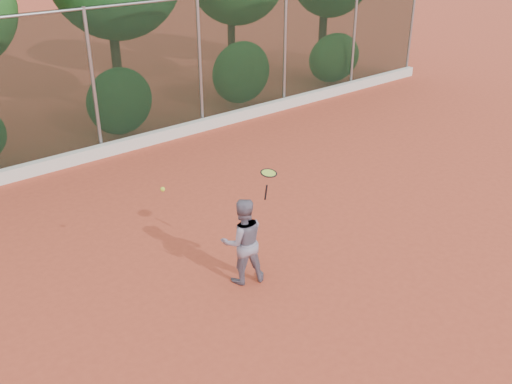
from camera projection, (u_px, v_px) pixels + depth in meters
ground at (295, 282)px, 9.21m from camera, size 80.00×80.00×0.00m
concrete_curb at (105, 150)px, 13.87m from camera, size 24.00×0.20×0.30m
tennis_player at (243, 241)px, 8.96m from camera, size 0.86×0.77×1.46m
chainlink_fence at (93, 80)px, 13.23m from camera, size 24.09×0.09×3.50m
tennis_racket at (268, 175)px, 8.62m from camera, size 0.28×0.28×0.51m
tennis_ball_in_flight at (163, 189)px, 8.20m from camera, size 0.07×0.07×0.07m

